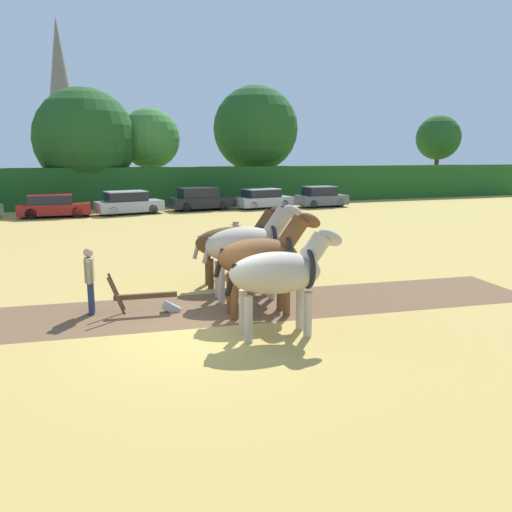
# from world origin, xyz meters

# --- Properties ---
(ground_plane) EXTENTS (240.00, 240.00, 0.00)m
(ground_plane) POSITION_xyz_m (0.00, 0.00, 0.00)
(ground_plane) COLOR tan
(plowed_furrow_strip) EXTENTS (22.17, 5.03, 0.01)m
(plowed_furrow_strip) POSITION_xyz_m (-1.55, 1.94, 0.00)
(plowed_furrow_strip) COLOR brown
(plowed_furrow_strip) RESTS_ON ground
(hedgerow) EXTENTS (77.64, 1.50, 2.98)m
(hedgerow) POSITION_xyz_m (0.00, 28.56, 1.49)
(hedgerow) COLOR #1E511E
(hedgerow) RESTS_ON ground
(tree_center) EXTENTS (7.60, 7.60, 8.86)m
(tree_center) POSITION_xyz_m (-1.41, 30.65, 5.06)
(tree_center) COLOR #4C3823
(tree_center) RESTS_ON ground
(tree_center_right) EXTENTS (4.77, 4.77, 7.56)m
(tree_center_right) POSITION_xyz_m (3.50, 31.08, 5.15)
(tree_center_right) COLOR brown
(tree_center_right) RESTS_ON ground
(tree_right) EXTENTS (7.30, 7.30, 9.73)m
(tree_right) POSITION_xyz_m (12.66, 31.57, 6.07)
(tree_right) COLOR #423323
(tree_right) RESTS_ON ground
(tree_far_right) EXTENTS (4.45, 4.45, 7.85)m
(tree_far_right) POSITION_xyz_m (32.89, 32.64, 5.59)
(tree_far_right) COLOR #423323
(tree_far_right) RESTS_ON ground
(church_spire) EXTENTS (2.95, 2.95, 19.16)m
(church_spire) POSITION_xyz_m (-3.18, 53.94, 10.03)
(church_spire) COLOR gray
(church_spire) RESTS_ON ground
(draft_horse_lead_left) EXTENTS (2.67, 1.15, 2.38)m
(draft_horse_lead_left) POSITION_xyz_m (1.61, -0.65, 1.39)
(draft_horse_lead_left) COLOR #B2A38E
(draft_horse_lead_left) RESTS_ON ground
(draft_horse_lead_right) EXTENTS (2.73, 1.16, 2.57)m
(draft_horse_lead_right) POSITION_xyz_m (1.77, 0.84, 1.45)
(draft_horse_lead_right) COLOR brown
(draft_horse_lead_right) RESTS_ON ground
(draft_horse_trail_left) EXTENTS (2.86, 1.25, 2.61)m
(draft_horse_trail_left) POSITION_xyz_m (1.93, 2.34, 1.49)
(draft_horse_trail_left) COLOR #B2A38E
(draft_horse_trail_left) RESTS_ON ground
(draft_horse_trail_right) EXTENTS (2.98, 1.22, 2.40)m
(draft_horse_trail_right) POSITION_xyz_m (2.08, 3.83, 1.32)
(draft_horse_trail_right) COLOR #513319
(draft_horse_trail_right) RESTS_ON ground
(plow) EXTENTS (1.77, 0.51, 1.13)m
(plow) POSITION_xyz_m (-0.79, 1.86, 0.32)
(plow) COLOR #4C331E
(plow) RESTS_ON ground
(farmer_at_plow) EXTENTS (0.25, 0.67, 1.66)m
(farmer_at_plow) POSITION_xyz_m (-2.19, 2.31, 0.96)
(farmer_at_plow) COLOR #28334C
(farmer_at_plow) RESTS_ON ground
(farmer_beside_team) EXTENTS (0.43, 0.65, 1.70)m
(farmer_beside_team) POSITION_xyz_m (2.57, 5.51, 0.99)
(farmer_beside_team) COLOR #4C4C4C
(farmer_beside_team) RESTS_ON ground
(parked_car_center) EXTENTS (4.35, 1.85, 1.45)m
(parked_car_center) POSITION_xyz_m (-3.74, 23.78, 0.70)
(parked_car_center) COLOR maroon
(parked_car_center) RESTS_ON ground
(parked_car_center_right) EXTENTS (4.55, 2.63, 1.54)m
(parked_car_center_right) POSITION_xyz_m (0.90, 23.96, 0.73)
(parked_car_center_right) COLOR #A8A8B2
(parked_car_center_right) RESTS_ON ground
(parked_car_right) EXTENTS (4.54, 2.24, 1.61)m
(parked_car_right) POSITION_xyz_m (5.98, 24.70, 0.77)
(parked_car_right) COLOR black
(parked_car_right) RESTS_ON ground
(parked_car_far_right) EXTENTS (4.44, 2.47, 1.45)m
(parked_car_far_right) POSITION_xyz_m (10.62, 24.31, 0.70)
(parked_car_far_right) COLOR #A8A8B2
(parked_car_far_right) RESTS_ON ground
(parked_car_end_right) EXTENTS (3.92, 2.00, 1.56)m
(parked_car_end_right) POSITION_xyz_m (15.15, 23.86, 0.74)
(parked_car_end_right) COLOR #565B66
(parked_car_end_right) RESTS_ON ground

